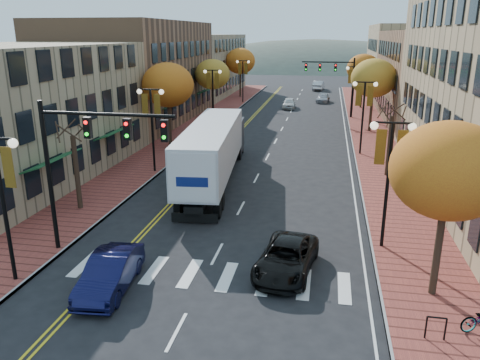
% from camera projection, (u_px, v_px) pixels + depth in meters
% --- Properties ---
extents(ground, '(200.00, 200.00, 0.00)m').
position_uv_depth(ground, '(193.00, 300.00, 17.80)').
color(ground, black).
rests_on(ground, ground).
extents(sidewalk_left, '(4.00, 85.00, 0.15)m').
position_uv_depth(sidewalk_left, '(196.00, 128.00, 49.83)').
color(sidewalk_left, brown).
rests_on(sidewalk_left, ground).
extents(sidewalk_right, '(4.00, 85.00, 0.15)m').
position_uv_depth(sidewalk_right, '(370.00, 134.00, 46.67)').
color(sidewalk_right, brown).
rests_on(sidewalk_right, ground).
extents(building_left_near, '(12.00, 22.00, 9.00)m').
position_uv_depth(building_left_near, '(2.00, 114.00, 31.62)').
color(building_left_near, '#9E8966').
rests_on(building_left_near, ground).
extents(building_left_mid, '(12.00, 24.00, 11.00)m').
position_uv_depth(building_left_mid, '(135.00, 72.00, 52.89)').
color(building_left_mid, brown).
rests_on(building_left_mid, ground).
extents(building_left_far, '(12.00, 26.00, 9.50)m').
position_uv_depth(building_left_far, '(196.00, 65.00, 76.55)').
color(building_left_far, '#9E8966').
rests_on(building_left_far, ground).
extents(building_right_mid, '(15.00, 24.00, 10.00)m').
position_uv_depth(building_right_mid, '(455.00, 77.00, 52.42)').
color(building_right_mid, brown).
rests_on(building_right_mid, ground).
extents(building_right_far, '(15.00, 20.00, 11.00)m').
position_uv_depth(building_right_far, '(420.00, 61.00, 72.90)').
color(building_right_far, '#9E8966').
rests_on(building_right_far, ground).
extents(tree_left_a, '(0.28, 0.28, 4.20)m').
position_uv_depth(tree_left_a, '(77.00, 173.00, 26.21)').
color(tree_left_a, '#382619').
rests_on(tree_left_a, sidewalk_left).
extents(tree_left_b, '(4.48, 4.48, 7.21)m').
position_uv_depth(tree_left_b, '(168.00, 85.00, 40.25)').
color(tree_left_b, '#382619').
rests_on(tree_left_b, sidewalk_left).
extents(tree_left_c, '(4.16, 4.16, 6.69)m').
position_uv_depth(tree_left_c, '(212.00, 74.00, 55.37)').
color(tree_left_c, '#382619').
rests_on(tree_left_c, sidewalk_left).
extents(tree_left_d, '(4.61, 4.61, 7.42)m').
position_uv_depth(tree_left_d, '(240.00, 61.00, 72.08)').
color(tree_left_d, '#382619').
rests_on(tree_left_d, sidewalk_left).
extents(tree_right_a, '(4.16, 4.16, 6.69)m').
position_uv_depth(tree_right_a, '(449.00, 171.00, 16.58)').
color(tree_right_a, '#382619').
rests_on(tree_right_a, sidewalk_right).
extents(tree_right_b, '(0.28, 0.28, 4.20)m').
position_uv_depth(tree_right_b, '(389.00, 146.00, 32.42)').
color(tree_right_b, '#382619').
rests_on(tree_right_b, sidewalk_right).
extents(tree_right_c, '(4.48, 4.48, 7.21)m').
position_uv_depth(tree_right_c, '(374.00, 78.00, 46.46)').
color(tree_right_c, '#382619').
rests_on(tree_right_c, sidewalk_right).
extents(tree_right_d, '(4.35, 4.35, 7.00)m').
position_uv_depth(tree_right_d, '(363.00, 68.00, 61.51)').
color(tree_right_d, '#382619').
rests_on(tree_right_d, sidewalk_right).
extents(lamp_left_a, '(1.96, 0.36, 6.05)m').
position_uv_depth(lamp_left_a, '(0.00, 182.00, 17.83)').
color(lamp_left_a, black).
rests_on(lamp_left_a, ground).
extents(lamp_left_b, '(1.96, 0.36, 6.05)m').
position_uv_depth(lamp_left_b, '(152.00, 114.00, 32.83)').
color(lamp_left_b, black).
rests_on(lamp_left_b, ground).
extents(lamp_left_c, '(1.96, 0.36, 6.05)m').
position_uv_depth(lamp_left_c, '(213.00, 87.00, 49.71)').
color(lamp_left_c, black).
rests_on(lamp_left_c, ground).
extents(lamp_left_d, '(1.96, 0.36, 6.05)m').
position_uv_depth(lamp_left_d, '(243.00, 73.00, 66.58)').
color(lamp_left_d, black).
rests_on(lamp_left_d, ground).
extents(lamp_right_a, '(1.96, 0.36, 6.05)m').
position_uv_depth(lamp_right_a, '(390.00, 161.00, 20.82)').
color(lamp_right_a, black).
rests_on(lamp_right_a, ground).
extents(lamp_right_b, '(1.96, 0.36, 6.05)m').
position_uv_depth(lamp_right_b, '(364.00, 104.00, 37.69)').
color(lamp_right_b, black).
rests_on(lamp_right_b, ground).
extents(lamp_right_c, '(1.96, 0.36, 6.05)m').
position_uv_depth(lamp_right_c, '(354.00, 82.00, 54.57)').
color(lamp_right_c, black).
rests_on(lamp_right_c, ground).
extents(traffic_mast_near, '(6.10, 0.35, 7.00)m').
position_uv_depth(traffic_mast_near, '(86.00, 150.00, 20.10)').
color(traffic_mast_near, black).
rests_on(traffic_mast_near, ground).
extents(traffic_mast_far, '(6.10, 0.34, 7.00)m').
position_uv_depth(traffic_mast_far, '(337.00, 76.00, 54.73)').
color(traffic_mast_far, black).
rests_on(traffic_mast_far, ground).
extents(semi_truck, '(4.19, 16.75, 4.14)m').
position_uv_depth(semi_truck, '(215.00, 146.00, 31.52)').
color(semi_truck, black).
rests_on(semi_truck, ground).
extents(navy_sedan, '(1.92, 4.50, 1.44)m').
position_uv_depth(navy_sedan, '(110.00, 273.00, 18.38)').
color(navy_sedan, black).
rests_on(navy_sedan, ground).
extents(black_suv, '(2.76, 4.94, 1.31)m').
position_uv_depth(black_suv, '(286.00, 258.00, 19.73)').
color(black_suv, black).
rests_on(black_suv, ground).
extents(car_far_white, '(1.79, 4.14, 1.39)m').
position_uv_depth(car_far_white, '(289.00, 103.00, 63.02)').
color(car_far_white, silver).
rests_on(car_far_white, ground).
extents(car_far_silver, '(2.09, 4.29, 1.20)m').
position_uv_depth(car_far_silver, '(323.00, 98.00, 68.57)').
color(car_far_silver, '#94949B').
rests_on(car_far_silver, ground).
extents(car_far_oncoming, '(2.16, 5.03, 1.61)m').
position_uv_depth(car_far_oncoming, '(319.00, 86.00, 83.25)').
color(car_far_oncoming, '#B9B9C1').
rests_on(car_far_oncoming, ground).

